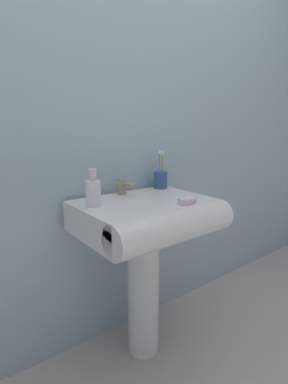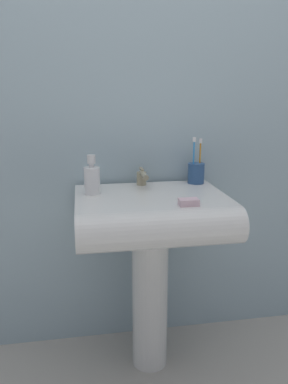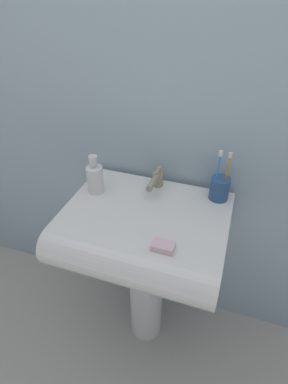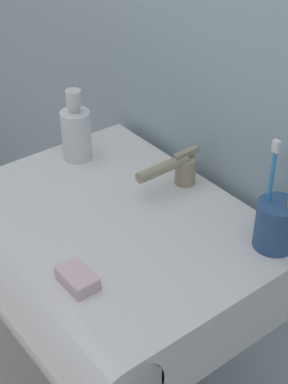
{
  "view_description": "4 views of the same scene",
  "coord_description": "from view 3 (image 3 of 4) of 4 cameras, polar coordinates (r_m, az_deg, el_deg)",
  "views": [
    {
      "loc": [
        -0.78,
        -1.02,
        1.09
      ],
      "look_at": [
        -0.02,
        -0.03,
        0.81
      ],
      "focal_mm": 28.0,
      "sensor_mm": 36.0,
      "label": 1
    },
    {
      "loc": [
        -0.26,
        -1.37,
        1.15
      ],
      "look_at": [
        -0.03,
        -0.01,
        0.78
      ],
      "focal_mm": 35.0,
      "sensor_mm": 36.0,
      "label": 2
    },
    {
      "loc": [
        0.26,
        -0.79,
        1.44
      ],
      "look_at": [
        -0.02,
        0.02,
        0.83
      ],
      "focal_mm": 28.0,
      "sensor_mm": 36.0,
      "label": 3
    },
    {
      "loc": [
        0.71,
        -0.5,
        1.41
      ],
      "look_at": [
        0.03,
        0.02,
        0.82
      ],
      "focal_mm": 55.0,
      "sensor_mm": 36.0,
      "label": 4
    }
  ],
  "objects": [
    {
      "name": "bar_soap",
      "position": [
        0.92,
        3.62,
        -10.28
      ],
      "size": [
        0.07,
        0.04,
        0.02
      ],
      "primitive_type": "cube",
      "color": "silver",
      "rests_on": "sink_basin"
    },
    {
      "name": "ground_plane",
      "position": [
        1.66,
        0.38,
        -24.23
      ],
      "size": [
        6.0,
        6.0,
        0.0
      ],
      "primitive_type": "plane",
      "color": "#ADA89E",
      "rests_on": "ground"
    },
    {
      "name": "faucet",
      "position": [
        1.16,
        2.35,
        2.39
      ],
      "size": [
        0.04,
        0.14,
        0.07
      ],
      "color": "tan",
      "rests_on": "sink_basin"
    },
    {
      "name": "sink_basin",
      "position": [
        1.08,
        -0.33,
        -7.77
      ],
      "size": [
        0.58,
        0.47,
        0.13
      ],
      "color": "white",
      "rests_on": "sink_pedestal"
    },
    {
      "name": "soap_bottle",
      "position": [
        1.14,
        -9.31,
        2.66
      ],
      "size": [
        0.06,
        0.06,
        0.15
      ],
      "color": "white",
      "rests_on": "sink_basin"
    },
    {
      "name": "wall_back",
      "position": [
        1.09,
        5.15,
        23.09
      ],
      "size": [
        5.0,
        0.05,
        2.4
      ],
      "primitive_type": "cube",
      "color": "#9EB7C1",
      "rests_on": "ground"
    },
    {
      "name": "toothbrush_cup",
      "position": [
        1.13,
        14.2,
        0.78
      ],
      "size": [
        0.07,
        0.07,
        0.2
      ],
      "color": "#2D5184",
      "rests_on": "sink_basin"
    },
    {
      "name": "sink_pedestal",
      "position": [
        1.4,
        0.44,
        -17.79
      ],
      "size": [
        0.15,
        0.15,
        0.63
      ],
      "primitive_type": "cylinder",
      "color": "white",
      "rests_on": "ground"
    }
  ]
}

